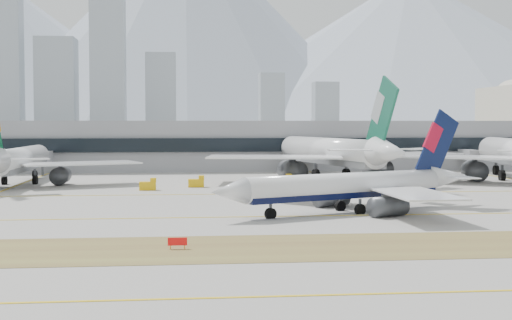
{
  "coord_description": "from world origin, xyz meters",
  "views": [
    {
      "loc": [
        -8.3,
        -112.79,
        14.39
      ],
      "look_at": [
        5.27,
        18.0,
        7.5
      ],
      "focal_mm": 50.0,
      "sensor_mm": 36.0,
      "label": 1
    }
  ],
  "objects": [
    {
      "name": "ground",
      "position": [
        0.0,
        0.0,
        0.0
      ],
      "size": [
        3000.0,
        3000.0,
        0.0
      ],
      "primitive_type": "plane",
      "color": "#9A9690",
      "rests_on": "ground"
    },
    {
      "name": "apron_markings",
      "position": [
        0.0,
        -53.95,
        0.02
      ],
      "size": [
        360.0,
        122.22,
        0.06
      ],
      "color": "brown",
      "rests_on": "ground"
    },
    {
      "name": "taxiing_airliner",
      "position": [
        19.26,
        -0.73,
        4.08
      ],
      "size": [
        47.58,
        40.37,
        16.93
      ],
      "rotation": [
        0.0,
        0.0,
        3.56
      ],
      "color": "white",
      "rests_on": "ground"
    },
    {
      "name": "widebody_eva",
      "position": [
        -46.12,
        56.81,
        5.45
      ],
      "size": [
        57.57,
        56.09,
        20.51
      ],
      "rotation": [
        0.0,
        0.0,
        1.57
      ],
      "color": "white",
      "rests_on": "ground"
    },
    {
      "name": "widebody_cathay",
      "position": [
        29.73,
        64.1,
        6.65
      ],
      "size": [
        68.24,
        68.0,
        25.02
      ],
      "rotation": [
        0.0,
        0.0,
        1.81
      ],
      "color": "white",
      "rests_on": "ground"
    },
    {
      "name": "terminal",
      "position": [
        0.0,
        114.84,
        7.5
      ],
      "size": [
        280.0,
        43.1,
        15.0
      ],
      "color": "gray",
      "rests_on": "ground"
    },
    {
      "name": "hold_sign_left",
      "position": [
        -8.9,
        -32.0,
        0.88
      ],
      "size": [
        2.2,
        0.15,
        1.35
      ],
      "color": "red",
      "rests_on": "ground"
    },
    {
      "name": "gse_c",
      "position": [
        15.15,
        49.65,
        1.05
      ],
      "size": [
        3.55,
        2.0,
        2.6
      ],
      "color": "#E2AC0B",
      "rests_on": "ground"
    },
    {
      "name": "gse_extra",
      "position": [
        -5.11,
        46.46,
        1.05
      ],
      "size": [
        3.55,
        2.0,
        2.6
      ],
      "color": "#E2AC0B",
      "rests_on": "ground"
    },
    {
      "name": "gse_b",
      "position": [
        -15.54,
        40.31,
        1.05
      ],
      "size": [
        3.55,
        2.0,
        2.6
      ],
      "color": "#E2AC0B",
      "rests_on": "ground"
    },
    {
      "name": "city_skyline",
      "position": [
        -106.76,
        453.42,
        49.8
      ],
      "size": [
        342.0,
        49.8,
        140.0
      ],
      "color": "#929CA6",
      "rests_on": "ground"
    },
    {
      "name": "mountain_ridge",
      "position": [
        33.0,
        1404.14,
        181.85
      ],
      "size": [
        2830.0,
        1120.0,
        470.0
      ],
      "color": "#9EA8B7",
      "rests_on": "ground"
    }
  ]
}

